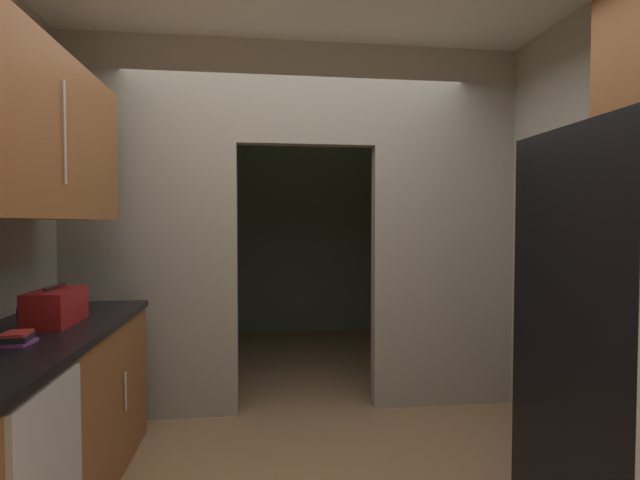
{
  "coord_description": "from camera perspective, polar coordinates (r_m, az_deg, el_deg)",
  "views": [
    {
      "loc": [
        -0.3,
        -2.3,
        1.42
      ],
      "look_at": [
        0.06,
        0.44,
        1.33
      ],
      "focal_mm": 27.02,
      "sensor_mm": 36.0,
      "label": 1
    }
  ],
  "objects": [
    {
      "name": "boombox",
      "position": [
        2.85,
        -28.86,
        -6.95
      ],
      "size": [
        0.21,
        0.38,
        0.21
      ],
      "color": "maroon",
      "rests_on": "lower_cabinet_run"
    },
    {
      "name": "book_stack",
      "position": [
        2.48,
        -32.38,
        -9.83
      ],
      "size": [
        0.14,
        0.14,
        0.05
      ],
      "color": "#8C3893",
      "rests_on": "lower_cabinet_run"
    },
    {
      "name": "upper_cabinet_counterside",
      "position": [
        2.63,
        -31.76,
        10.87
      ],
      "size": [
        0.36,
        1.78,
        0.8
      ],
      "color": "brown"
    },
    {
      "name": "kitchen_partition",
      "position": [
        3.62,
        -2.94,
        2.99
      ],
      "size": [
        3.37,
        0.12,
        2.75
      ],
      "color": "#9E998C",
      "rests_on": "ground"
    },
    {
      "name": "lower_cabinet_run",
      "position": [
        2.77,
        -31.19,
        -18.78
      ],
      "size": [
        0.65,
        1.98,
        0.9
      ],
      "color": "brown",
      "rests_on": "ground"
    },
    {
      "name": "adjoining_room_shell",
      "position": [
        5.47,
        -4.24,
        1.55
      ],
      "size": [
        3.37,
        2.72,
        2.75
      ],
      "color": "slate",
      "rests_on": "ground"
    }
  ]
}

